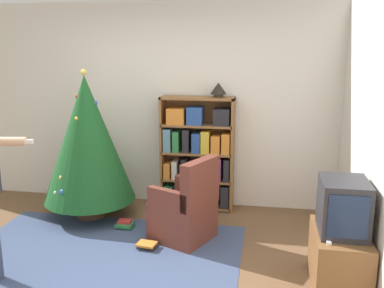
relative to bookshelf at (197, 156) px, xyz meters
name	(u,v)px	position (x,y,z in m)	size (l,w,h in m)	color
ground_plane	(125,273)	(-0.39, -1.76, -0.69)	(14.00, 14.00, 0.00)	brown
wall_back	(171,105)	(-0.39, 0.22, 0.61)	(8.00, 0.10, 2.60)	silver
area_rug	(98,258)	(-0.74, -1.54, -0.69)	(2.78, 2.02, 0.01)	#3D4C70
bookshelf	(197,156)	(0.00, 0.00, 0.00)	(0.92, 0.29, 1.44)	brown
tv_stand	(339,259)	(1.51, -1.64, -0.44)	(0.45, 0.72, 0.50)	brown
television	(343,207)	(1.51, -1.64, 0.05)	(0.38, 0.48, 0.46)	#28282D
game_remote	(328,241)	(1.37, -1.85, -0.17)	(0.04, 0.12, 0.02)	white
christmas_tree	(87,139)	(-1.25, -0.50, 0.28)	(1.09, 1.09, 1.79)	#4C3323
armchair	(186,211)	(0.03, -0.96, -0.37)	(0.75, 0.75, 0.92)	brown
table_lamp	(218,89)	(0.25, 0.01, 0.85)	(0.20, 0.20, 0.18)	#473828
book_pile_near_tree	(125,224)	(-0.72, -0.79, -0.65)	(0.22, 0.15, 0.09)	#2D7A42
book_pile_by_chair	(147,245)	(-0.33, -1.24, -0.66)	(0.22, 0.18, 0.06)	#232328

